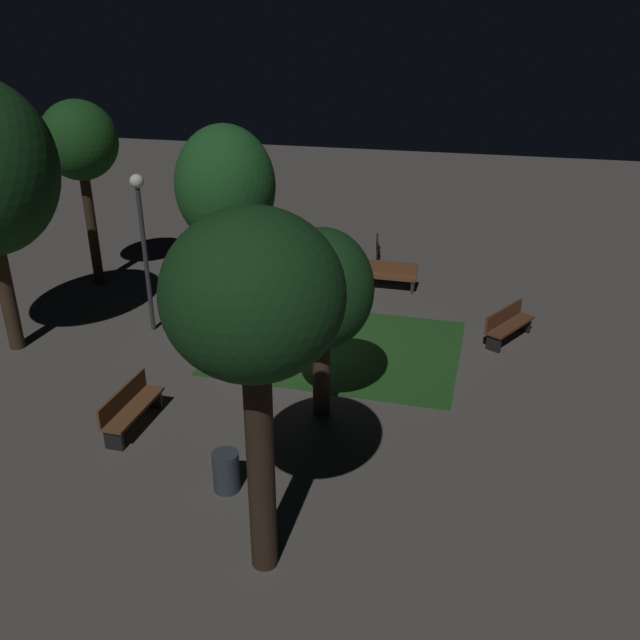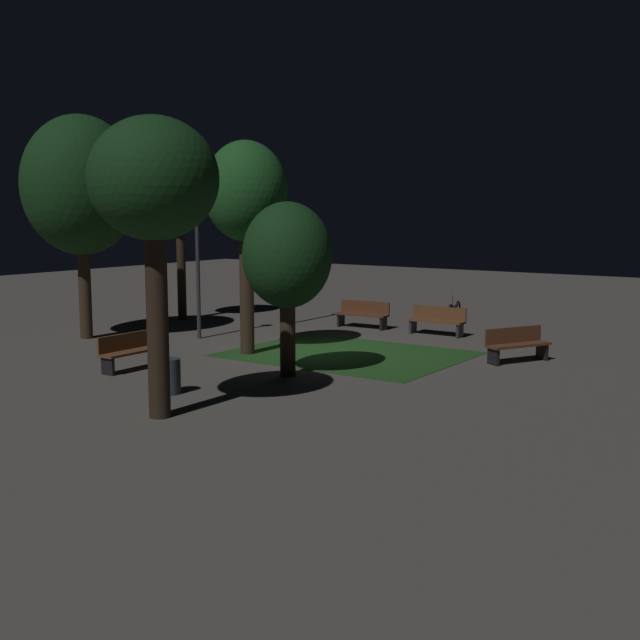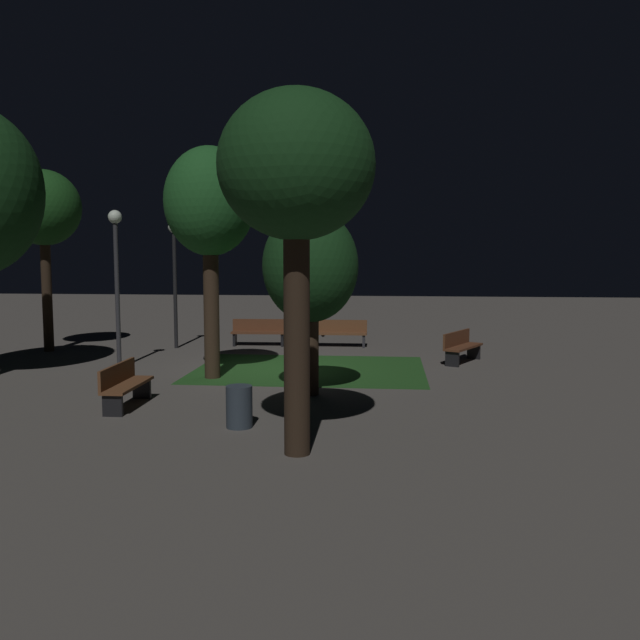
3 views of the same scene
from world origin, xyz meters
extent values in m
plane|color=#56514C|center=(0.00, 0.00, 0.00)|extent=(60.00, 60.00, 0.00)
cube|color=#23511E|center=(-0.85, 0.06, 0.01)|extent=(6.07, 4.76, 0.01)
cube|color=brown|center=(-1.35, -4.25, 0.45)|extent=(1.80, 0.49, 0.06)
cube|color=brown|center=(-1.35, -4.46, 0.68)|extent=(1.80, 0.07, 0.40)
cube|color=#2D2D33|center=(-2.15, -4.26, 0.21)|extent=(0.08, 0.38, 0.42)
cube|color=#2D2D33|center=(-0.55, -4.25, 0.21)|extent=(0.08, 0.38, 0.42)
cube|color=brown|center=(1.35, -4.25, 0.45)|extent=(1.82, 0.56, 0.06)
cube|color=brown|center=(1.36, -4.46, 0.68)|extent=(1.80, 0.14, 0.40)
cube|color=black|center=(0.55, -4.28, 0.21)|extent=(0.10, 0.39, 0.42)
cube|color=black|center=(2.15, -4.22, 0.21)|extent=(0.10, 0.39, 0.42)
cube|color=brown|center=(2.31, 4.76, 0.45)|extent=(0.50, 1.81, 0.06)
cube|color=brown|center=(2.52, 4.76, 0.68)|extent=(0.08, 1.80, 0.40)
cube|color=black|center=(2.32, 3.96, 0.21)|extent=(0.38, 0.08, 0.42)
cube|color=black|center=(2.30, 5.56, 0.21)|extent=(0.38, 0.08, 0.42)
cube|color=brown|center=(-5.06, -1.46, 0.45)|extent=(1.27, 1.81, 0.06)
cube|color=brown|center=(-4.87, -1.56, 0.68)|extent=(0.90, 1.62, 0.40)
cube|color=black|center=(-5.43, -2.17, 0.21)|extent=(0.38, 0.25, 0.42)
cube|color=black|center=(-4.68, -0.76, 0.21)|extent=(0.38, 0.25, 0.42)
cylinder|color=#38281C|center=(-1.23, 3.22, 1.13)|extent=(0.36, 0.36, 2.26)
ellipsoid|color=#143816|center=(-1.23, 3.22, 2.83)|extent=(2.08, 2.08, 2.45)
cylinder|color=#2D2116|center=(7.72, -2.46, 1.93)|extent=(0.31, 0.31, 3.86)
ellipsoid|color=#194719|center=(7.72, -2.46, 4.49)|extent=(2.27, 2.27, 2.34)
cylinder|color=#38281C|center=(1.42, 1.51, 1.87)|extent=(0.38, 0.38, 3.74)
ellipsoid|color=#1E5623|center=(1.42, 1.51, 4.35)|extent=(2.21, 2.21, 2.65)
cylinder|color=#2D2116|center=(-1.51, 7.59, 1.89)|extent=(0.40, 0.40, 3.77)
ellipsoid|color=#143816|center=(-1.51, 7.59, 4.42)|extent=(2.37, 2.37, 2.25)
cylinder|color=#38281C|center=(7.13, 2.25, 1.82)|extent=(0.37, 0.37, 3.63)
ellipsoid|color=#143816|center=(7.13, 2.25, 4.58)|extent=(3.45, 3.45, 4.11)
cylinder|color=#333338|center=(4.29, 0.33, 1.95)|extent=(0.12, 0.12, 3.90)
sphere|color=white|center=(4.29, 0.33, 4.05)|extent=(0.36, 0.36, 0.36)
cylinder|color=black|center=(3.94, -3.52, 1.88)|extent=(0.12, 0.12, 3.76)
sphere|color=white|center=(3.94, -3.52, 3.91)|extent=(0.36, 0.36, 0.36)
cylinder|color=#2D3842|center=(-0.27, 6.10, 0.38)|extent=(0.47, 0.47, 0.75)
torus|color=black|center=(-0.32, -8.03, 0.33)|extent=(0.19, 0.66, 0.66)
torus|color=black|center=(-0.52, -7.02, 0.33)|extent=(0.19, 0.66, 0.66)
cube|color=navy|center=(-0.42, -7.53, 0.51)|extent=(0.24, 1.02, 0.08)
cylinder|color=navy|center=(-0.47, -7.27, 0.73)|extent=(0.03, 0.03, 0.40)
camera|label=1|loc=(-4.34, 14.74, 7.48)|focal=36.69mm
camera|label=2|loc=(-12.31, 17.91, 3.86)|focal=44.91mm
camera|label=3|loc=(-2.87, 17.76, 3.14)|focal=37.99mm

